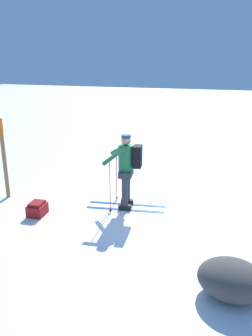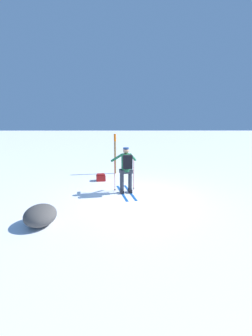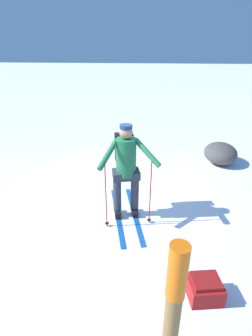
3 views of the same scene
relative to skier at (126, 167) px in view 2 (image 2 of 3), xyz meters
name	(u,v)px [view 2 (image 2 of 3)]	position (x,y,z in m)	size (l,w,h in m)	color
ground_plane	(137,198)	(0.53, 0.40, -1.02)	(80.00, 80.00, 0.00)	white
skier	(126,167)	(0.00, 0.00, 0.00)	(1.89, 1.02, 1.76)	#144C9E
dropped_backpack	(101,177)	(-1.72, -1.15, -0.88)	(0.42, 0.46, 0.31)	maroon
trail_marker	(115,151)	(-3.08, -0.54, 0.15)	(0.11, 0.11, 2.02)	olive
rock_boulder	(40,215)	(2.57, -2.33, -0.75)	(1.00, 0.85, 0.55)	#474442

